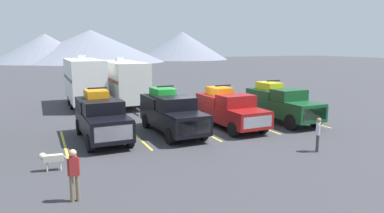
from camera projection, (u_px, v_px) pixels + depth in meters
ground_plane at (198, 129)px, 20.00m from camera, size 240.00×240.00×0.00m
pickup_truck_a at (101, 117)px, 17.66m from camera, size 2.22×5.25×2.61m
pickup_truck_b at (171, 112)px, 19.06m from camera, size 2.21×5.66×2.53m
pickup_truck_c at (229, 109)px, 20.36m from camera, size 2.29×5.32×2.44m
pickup_truck_d at (281, 103)px, 21.81m from camera, size 2.21×5.45×2.57m
lot_stripe_a at (64, 144)px, 16.98m from camera, size 0.12×5.50×0.01m
lot_stripe_b at (137, 136)px, 18.42m from camera, size 0.12×5.50×0.01m
lot_stripe_c at (199, 130)px, 19.86m from camera, size 0.12×5.50×0.01m
lot_stripe_d at (253, 124)px, 21.30m from camera, size 0.12×5.50×0.01m
lot_stripe_e at (300, 119)px, 22.73m from camera, size 0.12×5.50×0.01m
camper_trailer_a at (84, 80)px, 27.29m from camera, size 2.51×8.36×4.01m
camper_trailer_b at (123, 80)px, 27.86m from camera, size 2.49×8.75×3.82m
person_a at (74, 172)px, 10.56m from camera, size 0.37×0.23×1.67m
person_b at (318, 132)px, 15.63m from camera, size 0.28×0.30×1.56m
dog at (50, 158)px, 13.27m from camera, size 0.98×0.35×0.74m
mountain_ridge at (44, 43)px, 100.87m from camera, size 126.24×46.17×14.74m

